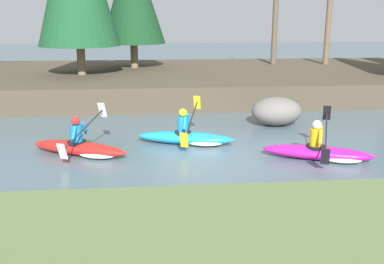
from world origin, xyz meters
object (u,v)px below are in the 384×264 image
(kayaker_trailing, at_px, (83,148))
(boulder_midstream, at_px, (276,111))
(kayaker_lead, at_px, (322,152))
(kayaker_middle, at_px, (189,137))

(kayaker_trailing, relative_size, boulder_midstream, 1.66)
(kayaker_lead, height_order, kayaker_middle, same)
(kayaker_lead, bearing_deg, boulder_midstream, 113.78)
(kayaker_trailing, distance_m, boulder_midstream, 6.43)
(kayaker_lead, bearing_deg, kayaker_middle, 173.20)
(kayaker_middle, xyz_separation_m, boulder_midstream, (3.03, 1.92, 0.26))
(kayaker_lead, xyz_separation_m, boulder_midstream, (-0.16, 3.62, 0.26))
(boulder_midstream, bearing_deg, kayaker_trailing, -155.37)
(kayaker_lead, bearing_deg, kayaker_trailing, -167.73)
(kayaker_middle, bearing_deg, boulder_midstream, 48.48)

